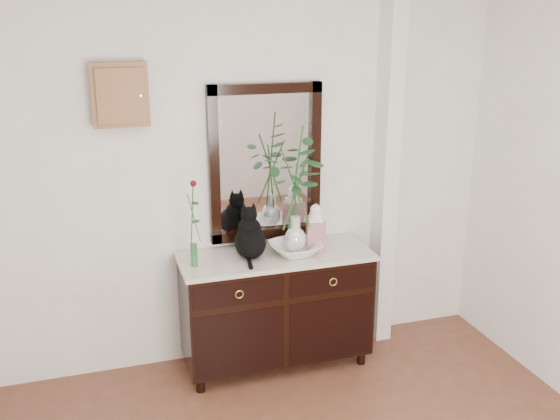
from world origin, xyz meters
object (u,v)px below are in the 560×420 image
object	(u,v)px
sideboard	(276,304)
ginger_jar	(316,227)
cat	(250,233)
lotus_bowl	(295,249)

from	to	relation	value
sideboard	ginger_jar	bearing A→B (deg)	0.50
sideboard	cat	world-z (taller)	cat
sideboard	lotus_bowl	distance (m)	0.44
sideboard	cat	size ratio (longest dim) A/B	3.84
lotus_bowl	ginger_jar	distance (m)	0.21
sideboard	ginger_jar	size ratio (longest dim) A/B	3.89
cat	ginger_jar	size ratio (longest dim) A/B	1.02
sideboard	cat	xyz separation A→B (m)	(-0.18, 0.00, 0.55)
sideboard	lotus_bowl	size ratio (longest dim) A/B	3.88
sideboard	ginger_jar	xyz separation A→B (m)	(0.29, 0.00, 0.55)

